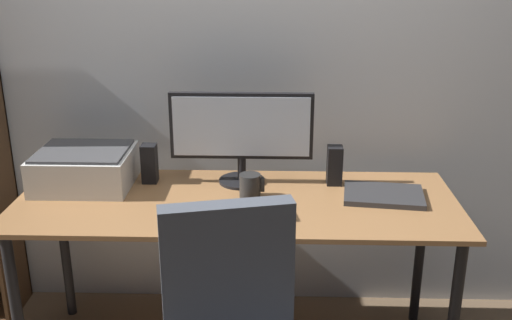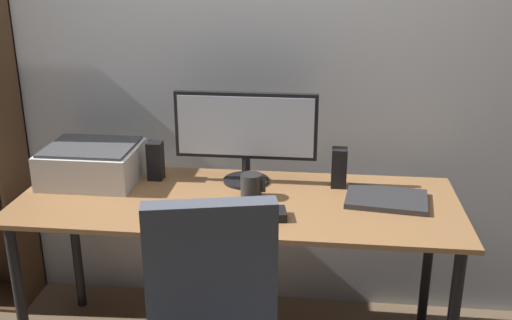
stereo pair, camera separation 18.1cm
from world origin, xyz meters
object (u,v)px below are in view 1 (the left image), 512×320
at_px(laptop, 384,195).
at_px(printer, 85,168).
at_px(desk, 236,218).
at_px(speaker_right, 335,165).
at_px(mouse, 282,213).
at_px(speaker_left, 149,163).
at_px(coffee_mug, 250,186).
at_px(monitor, 241,131).
at_px(keyboard, 230,214).

bearing_deg(laptop, printer, -176.97).
height_order(desk, printer, printer).
height_order(laptop, speaker_right, speaker_right).
height_order(mouse, speaker_left, speaker_left).
relative_size(laptop, printer, 0.80).
height_order(coffee_mug, laptop, coffee_mug).
xyz_separation_m(desk, speaker_left, (-0.39, 0.19, 0.16)).
distance_m(monitor, mouse, 0.45).
bearing_deg(speaker_left, monitor, 1.13).
relative_size(desk, coffee_mug, 17.45).
bearing_deg(laptop, desk, -168.51).
relative_size(coffee_mug, speaker_right, 0.61).
height_order(desk, mouse, mouse).
bearing_deg(keyboard, monitor, 85.63).
bearing_deg(laptop, keyboard, -154.96).
bearing_deg(monitor, coffee_mug, -75.44).
distance_m(desk, speaker_right, 0.48).
relative_size(keyboard, speaker_left, 1.71).
relative_size(desk, speaker_left, 10.57).
bearing_deg(desk, coffee_mug, 28.00).
bearing_deg(speaker_right, laptop, -37.08).
bearing_deg(keyboard, mouse, -0.34).
height_order(mouse, printer, printer).
height_order(monitor, speaker_right, monitor).
bearing_deg(monitor, printer, -175.05).
bearing_deg(mouse, desk, 129.81).
bearing_deg(speaker_left, coffee_mug, -19.67).
xyz_separation_m(laptop, speaker_right, (-0.19, 0.14, 0.07)).
bearing_deg(mouse, speaker_right, 46.43).
height_order(mouse, speaker_right, speaker_right).
distance_m(coffee_mug, speaker_right, 0.39).
relative_size(desk, printer, 4.49).
height_order(speaker_right, printer, speaker_right).
xyz_separation_m(monitor, speaker_left, (-0.40, -0.01, -0.15)).
xyz_separation_m(mouse, laptop, (0.42, 0.20, -0.01)).
xyz_separation_m(desk, coffee_mug, (0.06, 0.03, 0.13)).
bearing_deg(printer, speaker_right, 2.68).
distance_m(laptop, speaker_left, 1.00).
xyz_separation_m(mouse, speaker_right, (0.23, 0.34, 0.07)).
bearing_deg(laptop, speaker_right, 150.21).
xyz_separation_m(monitor, printer, (-0.67, -0.06, -0.15)).
relative_size(keyboard, mouse, 3.02).
bearing_deg(monitor, keyboard, -94.57).
xyz_separation_m(monitor, mouse, (0.17, -0.35, -0.22)).
height_order(keyboard, printer, printer).
relative_size(monitor, mouse, 6.34).
xyz_separation_m(keyboard, mouse, (0.20, -0.00, 0.01)).
xyz_separation_m(speaker_left, printer, (-0.27, -0.05, -0.00)).
xyz_separation_m(monitor, coffee_mug, (0.04, -0.17, -0.18)).
bearing_deg(printer, monitor, 4.95).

